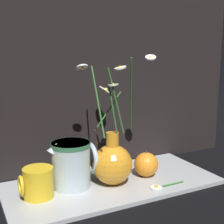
# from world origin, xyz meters

# --- Properties ---
(ground_plane) EXTENTS (6.00, 6.00, 0.00)m
(ground_plane) POSITION_xyz_m (0.00, 0.00, 0.00)
(ground_plane) COLOR black
(shelf) EXTENTS (0.66, 0.29, 0.01)m
(shelf) POSITION_xyz_m (0.00, 0.00, 0.01)
(shelf) COLOR #B2B7BC
(shelf) RESTS_ON ground_plane
(backdrop_wall) EXTENTS (1.16, 0.02, 1.10)m
(backdrop_wall) POSITION_xyz_m (0.00, 0.16, 0.55)
(backdrop_wall) COLOR black
(backdrop_wall) RESTS_ON ground_plane
(vase_with_flowers) EXTENTS (0.22, 0.18, 0.39)m
(vase_with_flowers) POSITION_xyz_m (-0.01, -0.01, 0.08)
(vase_with_flowers) COLOR orange
(vase_with_flowers) RESTS_ON shelf
(yellow_mug) EXTENTS (0.09, 0.08, 0.08)m
(yellow_mug) POSITION_xyz_m (-0.23, 0.00, 0.05)
(yellow_mug) COLOR yellow
(yellow_mug) RESTS_ON shelf
(ceramic_pitcher) EXTENTS (0.14, 0.12, 0.15)m
(ceramic_pitcher) POSITION_xyz_m (-0.12, 0.03, 0.09)
(ceramic_pitcher) COLOR silver
(ceramic_pitcher) RESTS_ON shelf
(orange_fruit) EXTENTS (0.08, 0.08, 0.09)m
(orange_fruit) POSITION_xyz_m (0.12, -0.01, 0.05)
(orange_fruit) COLOR orange
(orange_fruit) RESTS_ON shelf
(loose_daisy) EXTENTS (0.12, 0.04, 0.01)m
(loose_daisy) POSITION_xyz_m (0.11, -0.10, 0.02)
(loose_daisy) COLOR #336B2D
(loose_daisy) RESTS_ON shelf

